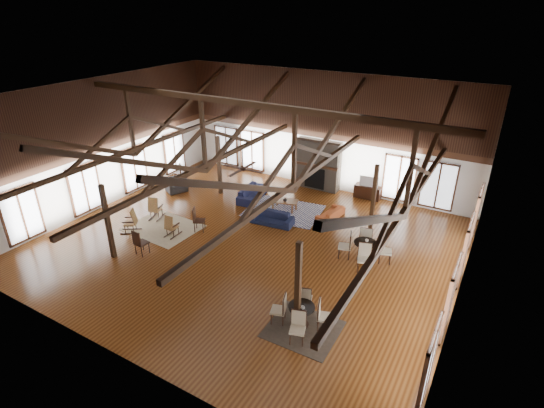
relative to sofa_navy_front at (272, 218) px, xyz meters
The scene contains 31 objects.
floor 1.97m from the sofa_navy_front, 89.68° to the right, with size 16.00×16.00×0.00m, color brown.
ceiling 6.04m from the sofa_navy_front, 89.68° to the right, with size 16.00×14.00×0.02m, color black.
wall_back 5.74m from the sofa_navy_front, 89.88° to the left, with size 16.00×0.02×6.00m, color silver.
wall_front 9.35m from the sofa_navy_front, 89.93° to the right, with size 16.00×0.02×6.00m, color silver.
wall_left 8.66m from the sofa_navy_front, 166.29° to the right, with size 0.02×14.00×6.00m, color silver.
wall_right 8.68m from the sofa_navy_front, 13.68° to the right, with size 0.02×14.00×6.00m, color silver.
roof_truss 4.23m from the sofa_navy_front, 89.68° to the right, with size 15.60×14.07×3.14m.
post_grid 2.31m from the sofa_navy_front, 89.68° to the right, with size 8.16×7.16×3.05m.
fireplace 4.83m from the sofa_navy_front, 89.87° to the left, with size 2.50×0.69×2.60m.
ceiling_fan 4.57m from the sofa_navy_front, 80.18° to the right, with size 1.60×1.60×0.75m.
sofa_navy_front is the anchor object (origin of this frame).
sofa_navy_left 2.84m from the sofa_navy_front, 140.60° to the left, with size 0.82×2.09×0.61m, color #121534.
sofa_orange 2.73m from the sofa_navy_front, 41.52° to the left, with size 0.65×1.67×0.49m, color #AB4A21.
coffee_table 1.55m from the sofa_navy_front, 97.72° to the left, with size 1.36×0.93×0.48m.
vase 1.50m from the sofa_navy_front, 95.61° to the left, with size 0.19×0.19×0.20m, color #B2B2B2.
armchair 6.25m from the sofa_navy_front, behind, with size 0.92×1.05×0.68m, color #28272A.
side_table_lamp 6.81m from the sofa_navy_front, 167.00° to the left, with size 0.48×0.48×1.22m.
rocking_chair_a 5.38m from the sofa_navy_front, 155.36° to the right, with size 0.66×0.93×1.08m.
rocking_chair_b 4.42m from the sofa_navy_front, 135.57° to the right, with size 0.45×0.77×0.97m.
rocking_chair_c 6.06m from the sofa_navy_front, 142.89° to the right, with size 0.94×0.82×1.08m.
side_chair_a 3.33m from the sofa_navy_front, 138.91° to the right, with size 0.61×0.61×1.07m.
side_chair_b 5.79m from the sofa_navy_front, 123.45° to the right, with size 0.49×0.49×1.07m.
cafe_table_near 6.65m from the sofa_navy_front, 52.33° to the right, with size 1.94×1.94×0.99m.
cafe_table_far 4.59m from the sofa_navy_front, ahead, with size 2.08×2.08×1.06m.
cup_near 6.79m from the sofa_navy_front, 52.21° to the right, with size 0.12×0.12×0.09m, color #B2B2B2.
cup_far 4.63m from the sofa_navy_front, ahead, with size 0.13×0.13×0.10m, color #B2B2B2.
tv_console 5.55m from the sofa_navy_front, 59.86° to the left, with size 1.32×0.49×0.66m, color black.
television 5.60m from the sofa_navy_front, 59.61° to the left, with size 0.93×0.12×0.54m, color #B2B2B2.
rug_tan 4.83m from the sofa_navy_front, 145.38° to the right, with size 3.02×2.37×0.01m, color tan.
rug_navy 1.42m from the sofa_navy_front, 97.18° to the left, with size 3.46×2.59×0.01m, color #1A1C4B.
rug_dark 6.85m from the sofa_navy_front, 52.09° to the right, with size 2.10×1.91×0.01m, color black.
Camera 1 is at (8.37, -12.56, 9.03)m, focal length 28.00 mm.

